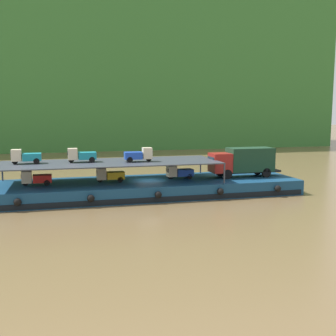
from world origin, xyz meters
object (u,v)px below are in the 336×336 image
cargo_barge (149,188)px  mini_truck_upper_stern (26,157)px  mini_truck_upper_fore (139,155)px  mini_truck_lower_aft (110,175)px  mini_truck_lower_stern (36,178)px  mini_truck_lower_mid (179,172)px  covered_lorry (243,161)px  mini_truck_upper_mid (81,155)px

cargo_barge → mini_truck_upper_stern: bearing=176.9°
mini_truck_upper_fore → mini_truck_lower_aft: bearing=167.3°
mini_truck_lower_stern → mini_truck_lower_mid: size_ratio=1.00×
mini_truck_upper_stern → cargo_barge: bearing=-3.1°
mini_truck_upper_stern → mini_truck_upper_fore: 10.73m
mini_truck_lower_stern → mini_truck_upper_stern: (-0.90, 0.69, 2.00)m
cargo_barge → mini_truck_upper_fore: size_ratio=11.01×
covered_lorry → mini_truck_upper_stern: bearing=177.8°
cargo_barge → mini_truck_upper_stern: size_ratio=10.96×
mini_truck_upper_stern → mini_truck_upper_fore: (10.68, -1.10, 0.00)m
mini_truck_lower_stern → mini_truck_upper_stern: bearing=142.5°
mini_truck_lower_stern → mini_truck_upper_stern: 2.30m
covered_lorry → mini_truck_lower_stern: (-21.10, 0.14, -1.00)m
mini_truck_lower_aft → mini_truck_lower_mid: same height
mini_truck_lower_aft → mini_truck_upper_stern: mini_truck_upper_stern is taller
cargo_barge → mini_truck_upper_fore: mini_truck_upper_fore is taller
cargo_barge → mini_truck_lower_stern: size_ratio=10.98×
mini_truck_lower_stern → mini_truck_lower_aft: size_ratio=1.01×
mini_truck_lower_stern → covered_lorry: bearing=-0.4°
mini_truck_lower_aft → mini_truck_lower_mid: (7.20, 0.11, 0.00)m
mini_truck_upper_stern → mini_truck_upper_mid: bearing=-1.0°
covered_lorry → mini_truck_lower_aft: size_ratio=2.86×
mini_truck_lower_mid → mini_truck_upper_stern: 15.19m
mini_truck_lower_mid → mini_truck_upper_stern: mini_truck_upper_stern is taller
mini_truck_lower_mid → mini_truck_upper_stern: bearing=178.7°
cargo_barge → mini_truck_upper_stern: (-11.77, 0.64, 3.44)m
cargo_barge → mini_truck_upper_mid: 7.46m
mini_truck_upper_mid → mini_truck_lower_stern: bearing=-172.1°
mini_truck_upper_stern → mini_truck_upper_mid: same height
mini_truck_lower_mid → mini_truck_lower_stern: bearing=-178.7°
covered_lorry → mini_truck_upper_stern: 22.04m
mini_truck_lower_mid → mini_truck_upper_mid: (-9.89, 0.26, 2.00)m
cargo_barge → mini_truck_lower_stern: mini_truck_lower_stern is taller
mini_truck_lower_mid → mini_truck_upper_fore: bearing=-170.4°
covered_lorry → cargo_barge: bearing=178.9°
mini_truck_lower_stern → mini_truck_upper_fore: 9.99m
covered_lorry → mini_truck_lower_stern: covered_lorry is taller
cargo_barge → covered_lorry: (10.23, -0.19, 2.45)m
cargo_barge → mini_truck_lower_aft: size_ratio=11.06×
cargo_barge → mini_truck_lower_stern: 10.97m
mini_truck_lower_mid → mini_truck_upper_fore: 4.87m
mini_truck_lower_mid → mini_truck_lower_aft: bearing=-179.2°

